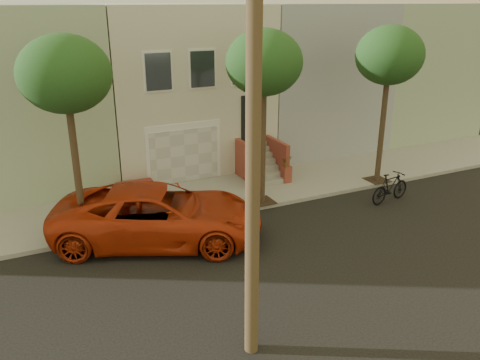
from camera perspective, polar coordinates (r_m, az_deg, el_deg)
name	(u,v)px	position (r m, az deg, el deg)	size (l,w,h in m)	color
ground	(292,256)	(15.03, 6.15, -8.88)	(90.00, 90.00, 0.00)	black
sidewalk	(222,194)	(19.29, -2.07, -1.71)	(40.00, 3.70, 0.15)	gray
house_row	(172,83)	(23.66, -7.91, 11.22)	(33.10, 11.70, 7.00)	beige
tree_left	(65,76)	(15.22, -19.78, 11.43)	(2.70, 2.57, 6.30)	#2D2116
tree_mid	(264,64)	(17.14, 2.84, 13.43)	(2.70, 2.57, 6.30)	#2D2116
tree_right	(390,56)	(20.30, 17.09, 13.66)	(2.70, 2.57, 6.30)	#2D2116
pickup_truck	(158,215)	(15.68, -9.52, -4.03)	(3.02, 6.56, 1.82)	red
motorcycle	(390,187)	(19.45, 17.18, -0.83)	(0.55, 1.96, 1.18)	black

